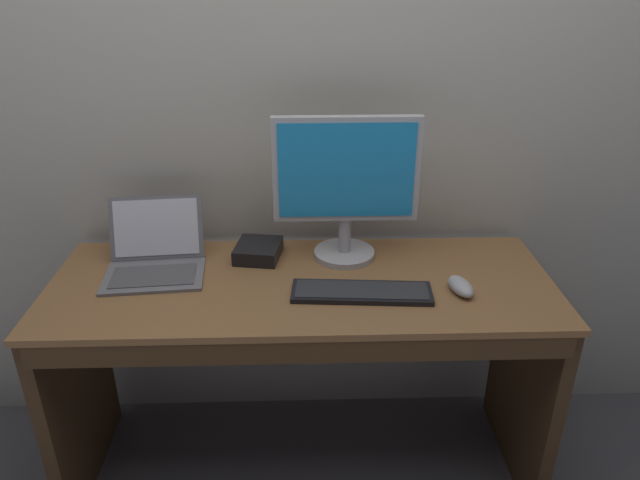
# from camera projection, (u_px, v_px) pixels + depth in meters

# --- Properties ---
(ground_plane) EXTENTS (14.00, 14.00, 0.00)m
(ground_plane) POSITION_uv_depth(u_px,v_px,m) (304.00, 462.00, 2.14)
(ground_plane) COLOR #4C4C51
(back_wall) EXTENTS (4.30, 0.04, 3.01)m
(back_wall) POSITION_uv_depth(u_px,v_px,m) (298.00, 13.00, 1.80)
(back_wall) COLOR beige
(back_wall) RESTS_ON ground
(desk) EXTENTS (1.55, 0.58, 0.76)m
(desk) POSITION_uv_depth(u_px,v_px,m) (302.00, 348.00, 1.90)
(desk) COLOR olive
(desk) RESTS_ON ground
(laptop_space_gray) EXTENTS (0.32, 0.31, 0.20)m
(laptop_space_gray) POSITION_uv_depth(u_px,v_px,m) (155.00, 253.00, 1.86)
(laptop_space_gray) COLOR slate
(laptop_space_gray) RESTS_ON desk
(external_monitor) EXTENTS (0.46, 0.20, 0.48)m
(external_monitor) POSITION_uv_depth(u_px,v_px,m) (346.00, 184.00, 1.83)
(external_monitor) COLOR #B7B7BC
(external_monitor) RESTS_ON desk
(wired_keyboard) EXTENTS (0.42, 0.15, 0.02)m
(wired_keyboard) POSITION_uv_depth(u_px,v_px,m) (362.00, 292.00, 1.73)
(wired_keyboard) COLOR black
(wired_keyboard) RESTS_ON desk
(computer_mouse) EXTENTS (0.08, 0.13, 0.04)m
(computer_mouse) POSITION_uv_depth(u_px,v_px,m) (461.00, 286.00, 1.74)
(computer_mouse) COLOR #B7B7BC
(computer_mouse) RESTS_ON desk
(external_drive_box) EXTENTS (0.16, 0.17, 0.05)m
(external_drive_box) POSITION_uv_depth(u_px,v_px,m) (258.00, 251.00, 1.94)
(external_drive_box) COLOR black
(external_drive_box) RESTS_ON desk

